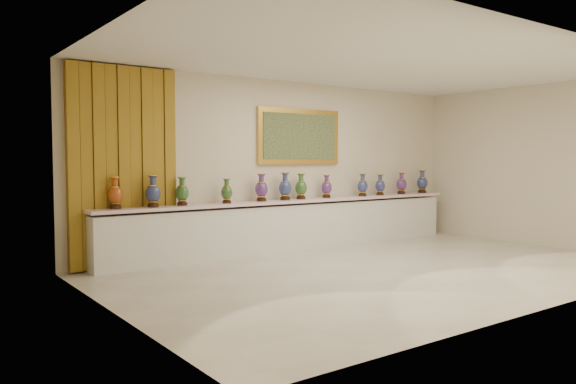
% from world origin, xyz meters
% --- Properties ---
extents(ground, '(8.00, 8.00, 0.00)m').
position_xyz_m(ground, '(0.00, 0.00, 0.00)').
color(ground, beige).
rests_on(ground, ground).
extents(room, '(8.00, 8.00, 8.00)m').
position_xyz_m(room, '(-2.51, 2.44, 1.58)').
color(room, beige).
rests_on(room, ground).
extents(counter, '(7.28, 0.48, 0.90)m').
position_xyz_m(counter, '(0.00, 2.27, 0.44)').
color(counter, white).
rests_on(counter, ground).
extents(vase_0, '(0.25, 0.25, 0.46)m').
position_xyz_m(vase_0, '(-3.21, 2.28, 1.11)').
color(vase_0, black).
rests_on(vase_0, counter).
extents(vase_1, '(0.28, 0.28, 0.48)m').
position_xyz_m(vase_1, '(-2.67, 2.21, 1.11)').
color(vase_1, black).
rests_on(vase_1, counter).
extents(vase_2, '(0.25, 0.25, 0.44)m').
position_xyz_m(vase_2, '(-2.17, 2.26, 1.10)').
color(vase_2, black).
rests_on(vase_2, counter).
extents(vase_3, '(0.24, 0.24, 0.40)m').
position_xyz_m(vase_3, '(-1.40, 2.23, 1.08)').
color(vase_3, black).
rests_on(vase_3, counter).
extents(vase_4, '(0.27, 0.27, 0.47)m').
position_xyz_m(vase_4, '(-0.72, 2.26, 1.11)').
color(vase_4, black).
rests_on(vase_4, counter).
extents(vase_5, '(0.29, 0.29, 0.48)m').
position_xyz_m(vase_5, '(-0.22, 2.26, 1.12)').
color(vase_5, black).
rests_on(vase_5, counter).
extents(vase_6, '(0.23, 0.23, 0.46)m').
position_xyz_m(vase_6, '(0.14, 2.28, 1.11)').
color(vase_6, black).
rests_on(vase_6, counter).
extents(vase_7, '(0.26, 0.26, 0.43)m').
position_xyz_m(vase_7, '(0.75, 2.29, 1.09)').
color(vase_7, black).
rests_on(vase_7, counter).
extents(vase_8, '(0.25, 0.25, 0.44)m').
position_xyz_m(vase_8, '(1.60, 2.22, 1.10)').
color(vase_8, black).
rests_on(vase_8, counter).
extents(vase_9, '(0.25, 0.25, 0.41)m').
position_xyz_m(vase_9, '(2.10, 2.25, 1.09)').
color(vase_9, black).
rests_on(vase_9, counter).
extents(vase_10, '(0.25, 0.25, 0.45)m').
position_xyz_m(vase_10, '(2.72, 2.25, 1.10)').
color(vase_10, black).
rests_on(vase_10, counter).
extents(vase_11, '(0.29, 0.29, 0.48)m').
position_xyz_m(vase_11, '(3.37, 2.26, 1.12)').
color(vase_11, black).
rests_on(vase_11, counter).
extents(label_card, '(0.10, 0.06, 0.00)m').
position_xyz_m(label_card, '(-1.99, 2.13, 0.90)').
color(label_card, white).
rests_on(label_card, counter).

